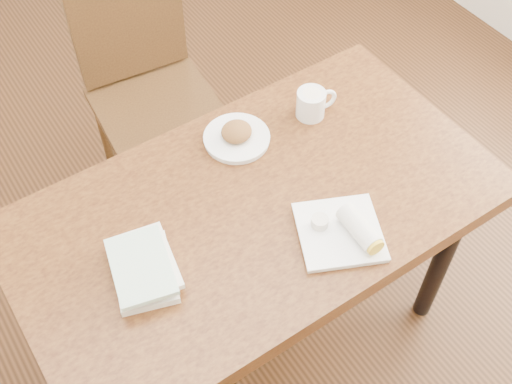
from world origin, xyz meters
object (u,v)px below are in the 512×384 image
plate_burrito (345,231)px  book_stack (144,268)px  table (256,222)px  chair_far (146,79)px  coffee_mug (312,103)px  plate_scone (237,136)px

plate_burrito → book_stack: (-0.48, 0.18, 0.01)m
plate_burrito → table: bearing=121.8°
table → chair_far: (0.07, 0.82, -0.12)m
coffee_mug → table: bearing=-149.8°
chair_far → book_stack: 0.97m
chair_far → coffee_mug: bearing=-68.0°
chair_far → plate_scone: size_ratio=4.97×
plate_scone → coffee_mug: coffee_mug is taller
table → coffee_mug: bearing=30.2°
chair_far → coffee_mug: size_ratio=7.55×
plate_scone → book_stack: bearing=-149.8°
chair_far → plate_burrito: 1.05m
chair_far → plate_scone: chair_far is taller
chair_far → plate_burrito: size_ratio=3.43×
coffee_mug → plate_scone: bearing=172.3°
table → plate_scone: (0.08, 0.22, 0.10)m
book_stack → table: bearing=4.6°
plate_scone → book_stack: plate_scone is taller
table → coffee_mug: 0.40m
plate_scone → plate_burrito: plate_burrito is taller
plate_scone → book_stack: 0.49m
book_stack → plate_burrito: bearing=-21.1°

